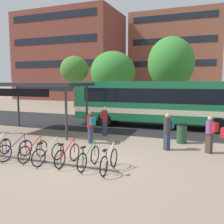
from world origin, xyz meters
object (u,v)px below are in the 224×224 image
at_px(parked_bicycle_silver_4, 48,154).
at_px(commuter_red_pack_1, 210,132).
at_px(street_tree_3, 74,70).
at_px(transit_shelter, 38,86).
at_px(parked_bicycle_red_5, 68,155).
at_px(street_tree_0, 171,63).
at_px(trash_bin, 182,133).
at_px(street_tree_1, 113,72).
at_px(commuter_teal_pack_4, 168,129).
at_px(parked_bicycle_red_3, 33,151).
at_px(commuter_teal_pack_2, 91,125).
at_px(commuter_grey_pack_0, 104,119).
at_px(parked_bicycle_purple_2, 15,150).
at_px(city_bus, 161,102).
at_px(parked_bicycle_silver_7, 109,161).

height_order(parked_bicycle_silver_4, commuter_red_pack_1, commuter_red_pack_1).
bearing_deg(street_tree_3, transit_shelter, -68.59).
relative_size(parked_bicycle_red_5, street_tree_0, 0.23).
distance_m(transit_shelter, trash_bin, 9.04).
bearing_deg(street_tree_1, parked_bicycle_red_5, -73.57).
xyz_separation_m(commuter_teal_pack_4, street_tree_0, (-2.01, 13.55, 3.94)).
height_order(parked_bicycle_red_3, commuter_teal_pack_2, commuter_teal_pack_2).
bearing_deg(commuter_teal_pack_2, commuter_red_pack_1, -138.86).
distance_m(commuter_grey_pack_0, street_tree_3, 17.18).
bearing_deg(parked_bicycle_purple_2, parked_bicycle_red_5, -73.26).
distance_m(street_tree_1, street_tree_3, 4.87).
relative_size(city_bus, parked_bicycle_silver_7, 7.02).
xyz_separation_m(commuter_grey_pack_0, street_tree_3, (-9.81, 13.64, 3.60)).
bearing_deg(street_tree_3, parked_bicycle_silver_4, -62.94).
distance_m(commuter_red_pack_1, commuter_teal_pack_4, 1.87).
xyz_separation_m(city_bus, parked_bicycle_silver_4, (-2.58, -9.59, -1.39)).
bearing_deg(commuter_red_pack_1, street_tree_3, -9.10).
bearing_deg(street_tree_3, parked_bicycle_silver_7, -57.15).
bearing_deg(street_tree_1, parked_bicycle_silver_7, -68.96).
distance_m(parked_bicycle_red_3, commuter_teal_pack_2, 3.59).
bearing_deg(street_tree_1, commuter_teal_pack_4, -60.47).
distance_m(parked_bicycle_purple_2, parked_bicycle_silver_7, 4.19).
bearing_deg(street_tree_0, street_tree_3, 170.97).
bearing_deg(city_bus, street_tree_0, 92.15).
bearing_deg(commuter_teal_pack_4, street_tree_1, -122.86).
xyz_separation_m(commuter_red_pack_1, commuter_teal_pack_2, (-5.77, -0.28, 0.00)).
xyz_separation_m(parked_bicycle_red_5, commuter_red_pack_1, (5.10, 3.68, 0.59)).
height_order(commuter_grey_pack_0, commuter_teal_pack_4, commuter_teal_pack_4).
bearing_deg(street_tree_3, street_tree_1, 4.52).
bearing_deg(parked_bicycle_purple_2, street_tree_1, 22.15).
bearing_deg(parked_bicycle_silver_4, commuter_teal_pack_4, -36.74).
relative_size(commuter_red_pack_1, trash_bin, 1.63).
relative_size(commuter_teal_pack_2, street_tree_3, 0.27).
distance_m(parked_bicycle_red_5, commuter_grey_pack_0, 5.45).
height_order(parked_bicycle_silver_4, commuter_teal_pack_4, commuter_teal_pack_4).
bearing_deg(commuter_teal_pack_2, parked_bicycle_red_5, 139.52).
xyz_separation_m(parked_bicycle_purple_2, commuter_red_pack_1, (7.51, 3.85, 0.59)).
height_order(parked_bicycle_silver_7, commuter_red_pack_1, commuter_red_pack_1).
height_order(parked_bicycle_silver_4, street_tree_0, street_tree_0).
distance_m(parked_bicycle_red_3, commuter_red_pack_1, 7.68).
height_order(parked_bicycle_silver_7, street_tree_3, street_tree_3).
distance_m(parked_bicycle_silver_4, transit_shelter, 6.96).
distance_m(parked_bicycle_purple_2, parked_bicycle_silver_4, 1.63).
xyz_separation_m(trash_bin, street_tree_3, (-14.27, 13.81, 4.06)).
distance_m(parked_bicycle_silver_7, commuter_teal_pack_2, 4.32).
height_order(parked_bicycle_purple_2, parked_bicycle_red_5, same).
xyz_separation_m(parked_bicycle_red_5, street_tree_3, (-10.56, 19.00, 4.20)).
bearing_deg(street_tree_1, city_bus, -52.88).
xyz_separation_m(commuter_grey_pack_0, street_tree_1, (-4.97, 14.02, 3.27)).
relative_size(city_bus, trash_bin, 11.76).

